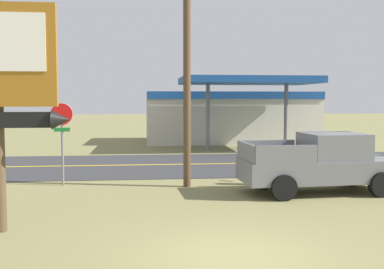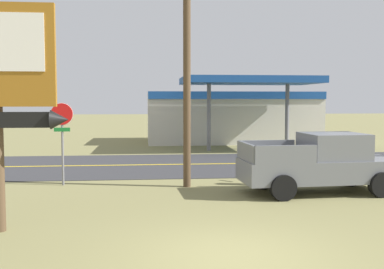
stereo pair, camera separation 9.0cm
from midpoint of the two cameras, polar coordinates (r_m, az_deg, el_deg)
ground_plane at (r=9.49m, az=5.22°, el=-14.57°), size 180.00×180.00×0.00m
road_asphalt at (r=22.10m, az=-1.17°, el=-3.67°), size 140.00×8.00×0.02m
road_centre_line at (r=22.10m, az=-1.17°, el=-3.64°), size 126.00×0.20×0.01m
stop_sign at (r=17.24m, az=-15.37°, el=0.67°), size 0.80×0.08×2.95m
utility_pole at (r=16.45m, az=-0.47°, el=11.53°), size 1.72×0.26×9.72m
gas_station at (r=34.00m, az=4.87°, el=2.37°), size 12.00×11.50×4.40m
pickup_grey_parked_on_lawn at (r=15.99m, az=15.67°, el=-3.43°), size 5.30×2.47×1.96m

